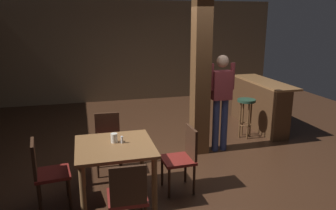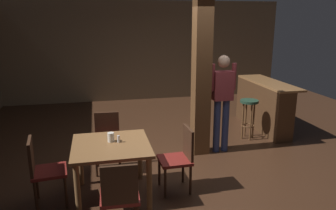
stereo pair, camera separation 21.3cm
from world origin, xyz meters
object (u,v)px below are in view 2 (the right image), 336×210
(chair_east, at_px, (180,156))
(bar_stool_near, at_px, (249,110))
(dining_table, at_px, (111,153))
(napkin_cup, at_px, (111,137))
(bar_counter, at_px, (263,105))
(salt_shaker, at_px, (118,139))
(chair_north, at_px, (107,139))
(chair_west, at_px, (42,168))
(standing_person, at_px, (222,97))
(chair_south, at_px, (120,195))

(chair_east, bearing_deg, bar_stool_near, 42.43)
(dining_table, distance_m, chair_east, 0.93)
(napkin_cup, height_order, bar_counter, bar_counter)
(salt_shaker, distance_m, bar_stool_near, 3.09)
(salt_shaker, bearing_deg, chair_north, 98.64)
(chair_north, height_order, salt_shaker, chair_north)
(dining_table, distance_m, chair_north, 0.87)
(dining_table, xyz_separation_m, chair_north, (-0.02, 0.86, -0.12))
(chair_west, bearing_deg, standing_person, 22.51)
(chair_south, height_order, bar_counter, bar_counter)
(dining_table, bearing_deg, chair_east, -1.39)
(chair_west, height_order, bar_counter, bar_counter)
(chair_west, height_order, napkin_cup, chair_west)
(standing_person, bearing_deg, chair_east, -131.94)
(chair_east, bearing_deg, napkin_cup, 172.84)
(bar_counter, bearing_deg, standing_person, -143.38)
(standing_person, bearing_deg, chair_north, -171.58)
(dining_table, xyz_separation_m, bar_counter, (3.32, 2.15, -0.11))
(dining_table, bearing_deg, salt_shaker, 22.82)
(dining_table, bearing_deg, bar_stool_near, 30.93)
(chair_east, height_order, napkin_cup, chair_east)
(napkin_cup, bearing_deg, chair_south, -88.14)
(bar_stool_near, bearing_deg, chair_south, -137.04)
(chair_west, relative_size, bar_stool_near, 1.14)
(salt_shaker, bearing_deg, bar_counter, 33.25)
(chair_north, distance_m, bar_counter, 3.58)
(chair_east, distance_m, napkin_cup, 0.97)
(chair_north, relative_size, bar_stool_near, 1.14)
(bar_stool_near, bearing_deg, standing_person, -147.43)
(dining_table, relative_size, salt_shaker, 10.52)
(napkin_cup, xyz_separation_m, standing_person, (1.97, 1.06, 0.20))
(napkin_cup, bearing_deg, standing_person, 28.31)
(chair_north, distance_m, napkin_cup, 0.82)
(chair_north, bearing_deg, bar_counter, 21.19)
(chair_west, xyz_separation_m, standing_person, (2.83, 1.17, 0.50))
(chair_south, bearing_deg, chair_east, 44.01)
(chair_south, relative_size, napkin_cup, 7.20)
(bar_stool_near, bearing_deg, napkin_cup, -150.46)
(chair_east, height_order, chair_south, same)
(chair_south, bearing_deg, bar_stool_near, 42.96)
(chair_south, bearing_deg, bar_counter, 42.67)
(napkin_cup, xyz_separation_m, bar_counter, (3.31, 2.06, -0.29))
(chair_east, xyz_separation_m, bar_counter, (2.40, 2.17, 0.01))
(chair_west, height_order, chair_south, same)
(chair_south, bearing_deg, standing_person, 46.29)
(chair_north, bearing_deg, salt_shaker, -81.36)
(dining_table, xyz_separation_m, standing_person, (1.97, 1.15, 0.37))
(chair_west, bearing_deg, chair_east, -0.03)
(salt_shaker, relative_size, bar_stool_near, 0.12)
(chair_west, xyz_separation_m, bar_stool_near, (3.59, 1.66, 0.08))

